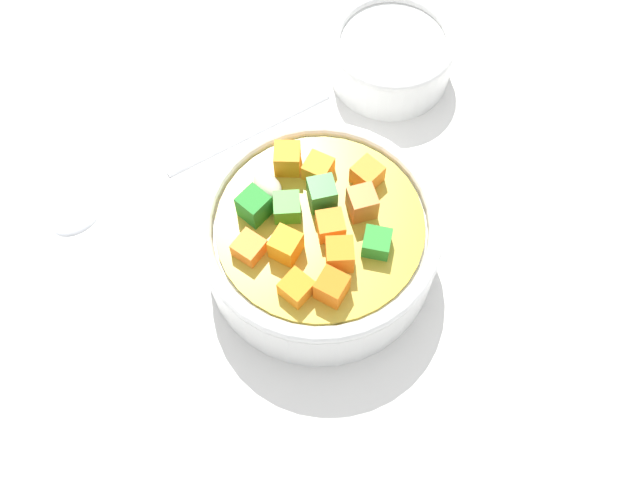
# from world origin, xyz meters

# --- Properties ---
(ground_plane) EXTENTS (1.40, 1.40, 0.02)m
(ground_plane) POSITION_xyz_m (0.00, 0.00, -0.01)
(ground_plane) COLOR silver
(soup_bowl_main) EXTENTS (0.16, 0.16, 0.07)m
(soup_bowl_main) POSITION_xyz_m (0.00, -0.00, 0.03)
(soup_bowl_main) COLOR white
(soup_bowl_main) RESTS_ON ground_plane
(spoon) EXTENTS (0.23, 0.10, 0.01)m
(spoon) POSITION_xyz_m (0.02, -0.14, 0.00)
(spoon) COLOR silver
(spoon) RESTS_ON ground_plane
(side_bowl_small) EXTENTS (0.10, 0.10, 0.04)m
(side_bowl_small) POSITION_xyz_m (-0.17, -0.05, 0.02)
(side_bowl_small) COLOR white
(side_bowl_small) RESTS_ON ground_plane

